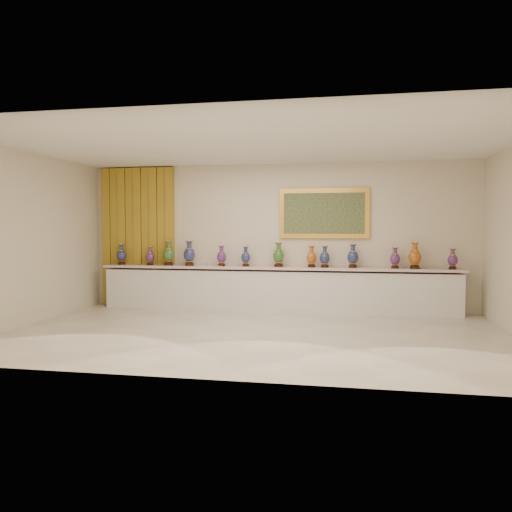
{
  "coord_description": "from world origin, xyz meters",
  "views": [
    {
      "loc": [
        1.46,
        -7.71,
        1.64
      ],
      "look_at": [
        -0.3,
        1.7,
        1.14
      ],
      "focal_mm": 35.0,
      "sensor_mm": 36.0,
      "label": 1
    }
  ],
  "objects": [
    {
      "name": "ground",
      "position": [
        0.0,
        0.0,
        0.0
      ],
      "size": [
        8.0,
        8.0,
        0.0
      ],
      "primitive_type": "plane",
      "color": "beige",
      "rests_on": "ground"
    },
    {
      "name": "room",
      "position": [
        -2.39,
        2.44,
        1.58
      ],
      "size": [
        8.0,
        8.0,
        8.0
      ],
      "color": "beige",
      "rests_on": "ground"
    },
    {
      "name": "counter",
      "position": [
        0.0,
        2.27,
        0.44
      ],
      "size": [
        7.28,
        0.48,
        0.9
      ],
      "color": "white",
      "rests_on": "ground"
    },
    {
      "name": "vase_0",
      "position": [
        -3.34,
        2.26,
        1.1
      ],
      "size": [
        0.26,
        0.26,
        0.45
      ],
      "rotation": [
        0.0,
        0.0,
        -0.3
      ],
      "color": "black",
      "rests_on": "counter"
    },
    {
      "name": "vase_1",
      "position": [
        -2.68,
        2.25,
        1.08
      ],
      "size": [
        0.21,
        0.21,
        0.39
      ],
      "rotation": [
        0.0,
        0.0,
        -0.15
      ],
      "color": "black",
      "rests_on": "counter"
    },
    {
      "name": "vase_2",
      "position": [
        -2.26,
        2.24,
        1.13
      ],
      "size": [
        0.29,
        0.29,
        0.51
      ],
      "rotation": [
        0.0,
        0.0,
        0.26
      ],
      "color": "black",
      "rests_on": "counter"
    },
    {
      "name": "vase_3",
      "position": [
        -1.81,
        2.23,
        1.13
      ],
      "size": [
        0.25,
        0.25,
        0.52
      ],
      "rotation": [
        0.0,
        0.0,
        0.05
      ],
      "color": "black",
      "rests_on": "counter"
    },
    {
      "name": "vase_4",
      "position": [
        -1.11,
        2.21,
        1.09
      ],
      "size": [
        0.24,
        0.24,
        0.42
      ],
      "rotation": [
        0.0,
        0.0,
        0.23
      ],
      "color": "black",
      "rests_on": "counter"
    },
    {
      "name": "vase_5",
      "position": [
        -0.61,
        2.26,
        1.08
      ],
      "size": [
        0.23,
        0.23,
        0.41
      ],
      "rotation": [
        0.0,
        0.0,
        -0.23
      ],
      "color": "black",
      "rests_on": "counter"
    },
    {
      "name": "vase_6",
      "position": [
        0.06,
        2.29,
        1.12
      ],
      "size": [
        0.27,
        0.27,
        0.49
      ],
      "rotation": [
        0.0,
        0.0,
        0.21
      ],
      "color": "black",
      "rests_on": "counter"
    },
    {
      "name": "vase_7",
      "position": [
        0.73,
        2.26,
        1.09
      ],
      "size": [
        0.23,
        0.23,
        0.43
      ],
      "rotation": [
        0.0,
        0.0,
        0.19
      ],
      "color": "black",
      "rests_on": "counter"
    },
    {
      "name": "vase_8",
      "position": [
        0.99,
        2.24,
        1.09
      ],
      "size": [
        0.25,
        0.25,
        0.43
      ],
      "rotation": [
        0.0,
        0.0,
        0.28
      ],
      "color": "black",
      "rests_on": "counter"
    },
    {
      "name": "vase_9",
      "position": [
        1.54,
        2.27,
        1.11
      ],
      "size": [
        0.25,
        0.25,
        0.47
      ],
      "rotation": [
        0.0,
        0.0,
        0.17
      ],
      "color": "black",
      "rests_on": "counter"
    },
    {
      "name": "vase_10",
      "position": [
        2.34,
        2.28,
        1.08
      ],
      "size": [
        0.25,
        0.25,
        0.41
      ],
      "rotation": [
        0.0,
        0.0,
        0.42
      ],
      "color": "black",
      "rests_on": "counter"
    },
    {
      "name": "vase_11",
      "position": [
        2.7,
        2.22,
        1.13
      ],
      "size": [
        0.25,
        0.25,
        0.51
      ],
      "rotation": [
        0.0,
        0.0,
        -0.07
      ],
      "color": "black",
      "rests_on": "counter"
    },
    {
      "name": "vase_12",
      "position": [
        3.39,
        2.22,
        1.08
      ],
      "size": [
        0.24,
        0.24,
        0.4
      ],
      "rotation": [
        0.0,
        0.0,
        0.36
      ],
      "color": "black",
      "rests_on": "counter"
    },
    {
      "name": "label_card",
      "position": [
        -1.13,
        2.13,
        0.9
      ],
      "size": [
        0.1,
        0.06,
        0.0
      ],
      "primitive_type": "cube",
      "color": "white",
      "rests_on": "counter"
    }
  ]
}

